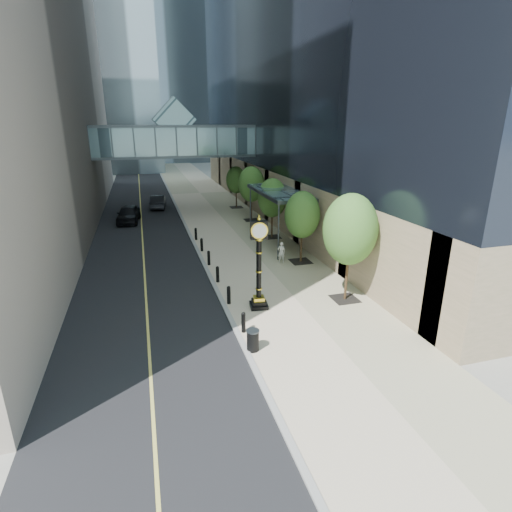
# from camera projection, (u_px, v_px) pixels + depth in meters

# --- Properties ---
(ground) EXTENTS (320.00, 320.00, 0.00)m
(ground) POSITION_uv_depth(u_px,v_px,m) (305.00, 335.00, 18.45)
(ground) COLOR gray
(ground) RESTS_ON ground
(road) EXTENTS (8.00, 180.00, 0.02)m
(road) POSITION_uv_depth(u_px,v_px,m) (140.00, 196.00, 53.05)
(road) COLOR black
(road) RESTS_ON ground
(sidewalk) EXTENTS (8.00, 180.00, 0.06)m
(sidewalk) POSITION_uv_depth(u_px,v_px,m) (200.00, 193.00, 55.14)
(sidewalk) COLOR #C1AF94
(sidewalk) RESTS_ON ground
(curb) EXTENTS (0.25, 180.00, 0.07)m
(curb) POSITION_uv_depth(u_px,v_px,m) (170.00, 194.00, 54.09)
(curb) COLOR gray
(curb) RESTS_ON ground
(distant_tower_c) EXTENTS (22.00, 22.00, 65.00)m
(distant_tower_c) POSITION_uv_depth(u_px,v_px,m) (130.00, 38.00, 115.81)
(distant_tower_c) COLOR #9EB7C7
(distant_tower_c) RESTS_ON ground
(skywalk) EXTENTS (17.00, 4.20, 5.80)m
(skywalk) POSITION_uv_depth(u_px,v_px,m) (175.00, 139.00, 40.71)
(skywalk) COLOR slate
(skywalk) RESTS_ON ground
(entrance_canopy) EXTENTS (3.00, 8.00, 4.38)m
(entrance_canopy) POSITION_uv_depth(u_px,v_px,m) (279.00, 193.00, 30.77)
(entrance_canopy) COLOR #383F44
(entrance_canopy) RESTS_ON ground
(bollard_row) EXTENTS (0.20, 16.20, 0.90)m
(bollard_row) POSITION_uv_depth(u_px,v_px,m) (213.00, 266.00, 25.78)
(bollard_row) COLOR black
(bollard_row) RESTS_ON sidewalk
(street_trees) EXTENTS (2.86, 28.55, 5.88)m
(street_trees) POSITION_uv_depth(u_px,v_px,m) (279.00, 200.00, 31.24)
(street_trees) COLOR black
(street_trees) RESTS_ON sidewalk
(street_clock) EXTENTS (1.04, 1.04, 4.89)m
(street_clock) POSITION_uv_depth(u_px,v_px,m) (259.00, 270.00, 20.45)
(street_clock) COLOR black
(street_clock) RESTS_ON sidewalk
(trash_bin) EXTENTS (0.62, 0.62, 0.90)m
(trash_bin) POSITION_uv_depth(u_px,v_px,m) (253.00, 341.00, 17.02)
(trash_bin) COLOR black
(trash_bin) RESTS_ON sidewalk
(pedestrian) EXTENTS (0.62, 0.49, 1.51)m
(pedestrian) POSITION_uv_depth(u_px,v_px,m) (281.00, 252.00, 27.55)
(pedestrian) COLOR beige
(pedestrian) RESTS_ON sidewalk
(car_near) EXTENTS (2.48, 5.03, 1.65)m
(car_near) POSITION_uv_depth(u_px,v_px,m) (129.00, 214.00, 38.92)
(car_near) COLOR black
(car_near) RESTS_ON road
(car_far) EXTENTS (2.05, 4.59, 1.46)m
(car_far) POSITION_uv_depth(u_px,v_px,m) (158.00, 202.00, 45.41)
(car_far) COLOR black
(car_far) RESTS_ON road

